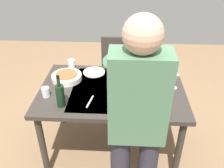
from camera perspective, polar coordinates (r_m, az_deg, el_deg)
name	(u,v)px	position (r m, az deg, el deg)	size (l,w,h in m)	color
ground_plane	(112,146)	(2.79, 0.00, -14.32)	(6.00, 6.00, 0.00)	#846647
dining_table	(112,96)	(2.35, 0.00, -2.75)	(1.37, 0.91, 0.76)	#332D28
chair_near	(116,68)	(3.14, 1.06, 3.67)	(0.40, 0.40, 0.91)	black
person_server	(136,123)	(1.61, 5.77, -9.24)	(0.42, 0.61, 1.69)	#2D2D38
wine_bottle	(60,95)	(2.06, -12.11, -2.56)	(0.07, 0.07, 0.30)	black
wine_glass_left	(139,62)	(2.57, 6.33, 5.13)	(0.07, 0.07, 0.15)	white
wine_glass_right	(175,79)	(2.33, 14.65, 1.26)	(0.07, 0.07, 0.15)	white
water_cup_near_left	(46,92)	(2.25, -15.36, -1.85)	(0.07, 0.07, 0.09)	silver
water_cup_near_right	(72,64)	(2.66, -9.52, 4.62)	(0.08, 0.08, 0.10)	silver
water_cup_far_left	(140,93)	(2.16, 6.69, -2.21)	(0.07, 0.07, 0.10)	silver
serving_bowl_pasta	(67,77)	(2.47, -10.61, 1.71)	(0.30, 0.30, 0.07)	white
side_bowl_salad	(117,70)	(2.54, 1.21, 3.27)	(0.18, 0.18, 0.07)	white
dinner_plate_near	(130,83)	(2.38, 4.30, 0.23)	(0.23, 0.23, 0.01)	white
dinner_plate_far	(94,72)	(2.57, -4.24, 2.80)	(0.23, 0.23, 0.01)	white
table_knife	(157,93)	(2.28, 10.54, -2.01)	(0.01, 0.20, 0.01)	silver
table_fork	(90,102)	(2.13, -5.22, -4.13)	(0.01, 0.18, 0.01)	silver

